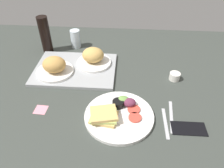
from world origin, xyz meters
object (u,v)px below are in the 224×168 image
Objects in this scene: serving_tray at (75,69)px; cell_phone at (189,128)px; espresso_cup at (175,76)px; drinking_glass at (76,39)px; soda_bottle at (45,35)px; fork at (166,123)px; bread_plate_far at (93,58)px; plate_with_salad at (118,114)px; sticky_note at (41,110)px; knife at (171,116)px; bread_plate_near at (54,67)px.

cell_phone is at bearing -34.20° from serving_tray.
drinking_glass is at bearing 152.66° from espresso_cup.
soda_bottle is at bearing 142.85° from cell_phone.
espresso_cup is 32.25cm from fork.
espresso_cup is (44.81, -9.66, -3.56)cm from bread_plate_far.
fork is (36.61, -40.80, -5.31)cm from bread_plate_far.
espresso_cup is at bearing 44.88° from plate_with_salad.
plate_with_salad is at bearing -67.43° from bread_plate_far.
fork is 3.04× the size of sticky_note.
bread_plate_near is at bearing 71.46° from knife.
bread_plate_far is 3.50× the size of espresso_cup.
cell_phone is at bearing -5.41° from sticky_note.
drinking_glass is 0.61× the size of knife.
knife is (3.00, 4.00, 0.00)cm from fork.
bread_plate_far is 1.69× the size of drinking_glass.
drinking_glass is 2.08× the size of espresso_cup.
plate_with_salad is 66.99cm from drinking_glass.
cell_phone is at bearing -88.18° from espresso_cup.
drinking_glass is at bearing 100.36° from serving_tray.
cell_phone is at bearing -36.60° from soda_bottle.
bread_plate_far is at bearing -55.23° from drinking_glass.
knife reaches higher than sticky_note.
soda_bottle is 88.18cm from knife.
plate_with_salad is 23.74cm from knife.
serving_tray is at bearing -151.58° from bread_plate_far.
soda_bottle is at bearing -157.97° from drinking_glass.
soda_bottle reaches higher than espresso_cup.
soda_bottle is 4.07× the size of espresso_cup.
serving_tray is 2.30× the size of bread_plate_far.
drinking_glass is 18.95cm from soda_bottle.
soda_bottle is 4.07× the size of sticky_note.
cell_phone is at bearing -130.00° from knife.
bread_plate_far is at bearing 41.36° from fork.
cell_phone is (55.68, -37.84, -0.40)cm from serving_tray.
serving_tray is at bearing 29.08° from bread_plate_near.
drinking_glass is (-30.58, 59.46, 4.18)cm from plate_with_salad.
drinking_glass is 2.08× the size of sticky_note.
drinking_glass is at bearing 81.31° from bread_plate_near.
bread_plate_far reaches higher than espresso_cup.
drinking_glass reaches higher than bread_plate_near.
bread_plate_near is at bearing -179.09° from espresso_cup.
knife is (-5.20, -27.14, -1.75)cm from espresso_cup.
cell_phone is at bearing -26.41° from bread_plate_near.
soda_bottle reaches higher than serving_tray.
serving_tray is 2.25× the size of bread_plate_near.
serving_tray is at bearing 145.26° from cell_phone.
bread_plate_near is 1.72× the size of drinking_glass.
espresso_cup is at bearing -4.56° from serving_tray.
serving_tray is at bearing -79.64° from drinking_glass.
sticky_note is at bearing 177.68° from plate_with_salad.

